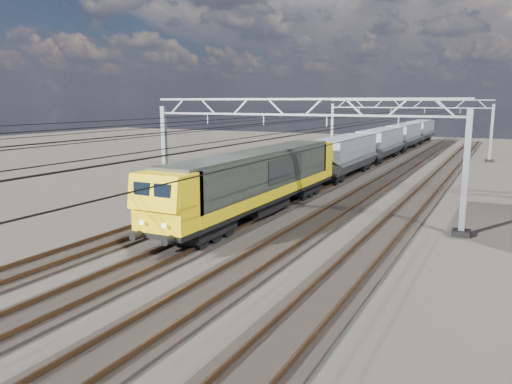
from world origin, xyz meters
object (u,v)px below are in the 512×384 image
at_px(catenary_gantry_mid, 294,153).
at_px(hopper_wagon_third, 404,135).
at_px(locomotive, 259,178).
at_px(hopper_wagon_lead, 345,153).
at_px(catenary_gantry_far, 407,126).
at_px(hopper_wagon_fourth, 420,130).
at_px(hopper_wagon_mid, 381,142).

relative_size(catenary_gantry_mid, hopper_wagon_third, 1.53).
xyz_separation_m(locomotive, hopper_wagon_lead, (-0.00, 17.70, -0.09)).
relative_size(catenary_gantry_far, hopper_wagon_third, 1.53).
height_order(locomotive, hopper_wagon_fourth, locomotive).
distance_m(catenary_gantry_mid, hopper_wagon_mid, 31.35).
bearing_deg(locomotive, hopper_wagon_third, 90.00).
bearing_deg(locomotive, hopper_wagon_mid, 90.00).
bearing_deg(catenary_gantry_far, hopper_wagon_mid, -112.81).
relative_size(hopper_wagon_mid, hopper_wagon_fourth, 1.00).
distance_m(catenary_gantry_far, hopper_wagon_fourth, 23.79).
bearing_deg(hopper_wagon_fourth, locomotive, -90.00).
bearing_deg(hopper_wagon_lead, hopper_wagon_mid, 90.00).
bearing_deg(hopper_wagon_mid, catenary_gantry_mid, -86.34).
xyz_separation_m(catenary_gantry_far, hopper_wagon_mid, (-2.00, -4.76, -1.67)).
distance_m(catenary_gantry_far, hopper_wagon_mid, 5.42).
height_order(catenary_gantry_far, hopper_wagon_fourth, catenary_gantry_far).
bearing_deg(hopper_wagon_mid, catenary_gantry_far, 67.19).
relative_size(catenary_gantry_mid, hopper_wagon_mid, 1.53).
bearing_deg(catenary_gantry_mid, catenary_gantry_far, 90.00).
bearing_deg(hopper_wagon_third, hopper_wagon_mid, -90.00).
height_order(catenary_gantry_mid, catenary_gantry_far, same).
height_order(hopper_wagon_third, hopper_wagon_fourth, same).
bearing_deg(hopper_wagon_fourth, catenary_gantry_far, -85.16).
relative_size(hopper_wagon_lead, hopper_wagon_third, 1.00).
distance_m(catenary_gantry_mid, catenary_gantry_far, 36.00).
relative_size(hopper_wagon_mid, hopper_wagon_third, 1.00).
distance_m(locomotive, hopper_wagon_fourth, 60.30).
bearing_deg(hopper_wagon_third, hopper_wagon_fourth, 90.00).
bearing_deg(hopper_wagon_third, catenary_gantry_far, -78.04).
bearing_deg(hopper_wagon_mid, hopper_wagon_lead, -90.00).
height_order(hopper_wagon_lead, hopper_wagon_fourth, same).
height_order(catenary_gantry_mid, hopper_wagon_mid, catenary_gantry_mid).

